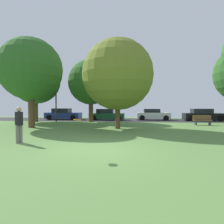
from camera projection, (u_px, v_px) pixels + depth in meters
name	position (u px, v px, depth m)	size (l,w,h in m)	color
ground_plane	(96.00, 150.00, 6.89)	(44.00, 44.00, 0.00)	#5B8442
road_strip	(121.00, 120.00, 22.78)	(44.00, 6.40, 0.01)	#28282B
birch_tree_lone	(36.00, 80.00, 19.69)	(5.34, 5.34, 7.35)	brown
maple_tree_far	(118.00, 75.00, 13.51)	(5.38, 5.38, 6.80)	brown
maple_tree_near	(91.00, 82.00, 19.82)	(5.00, 5.00, 6.92)	brown
oak_tree_left	(31.00, 70.00, 14.22)	(4.96, 4.96, 7.15)	brown
person_catcher	(19.00, 123.00, 8.17)	(0.39, 0.35, 1.67)	slate
frisbee_disc	(77.00, 120.00, 5.91)	(0.36, 0.36, 0.07)	orange
parked_car_blue	(63.00, 114.00, 23.46)	(4.52, 2.03, 1.46)	#233893
parked_car_green	(107.00, 115.00, 22.65)	(4.40, 2.01, 1.40)	#195633
parked_car_white	(153.00, 115.00, 22.63)	(4.09, 1.99, 1.40)	white
parked_car_black	(203.00, 115.00, 21.32)	(4.55, 1.94, 1.44)	black
park_bench	(202.00, 120.00, 16.17)	(1.60, 0.45, 0.90)	brown
street_lamp_post	(56.00, 102.00, 19.73)	(0.14, 0.14, 4.50)	#2D2D33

